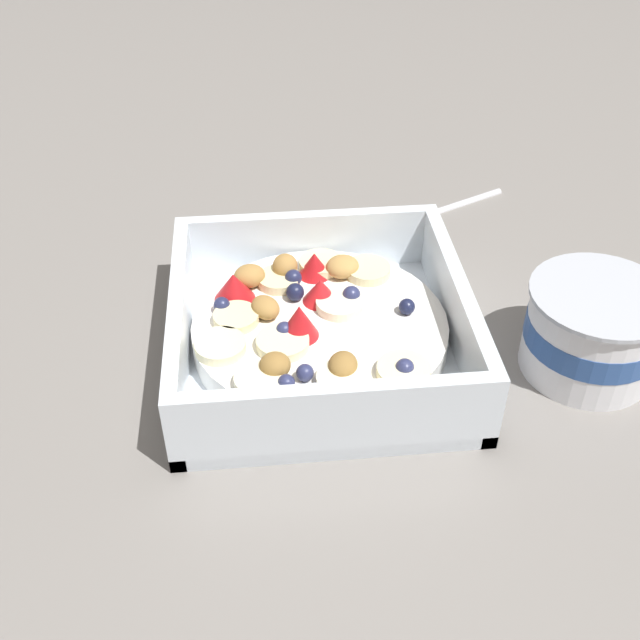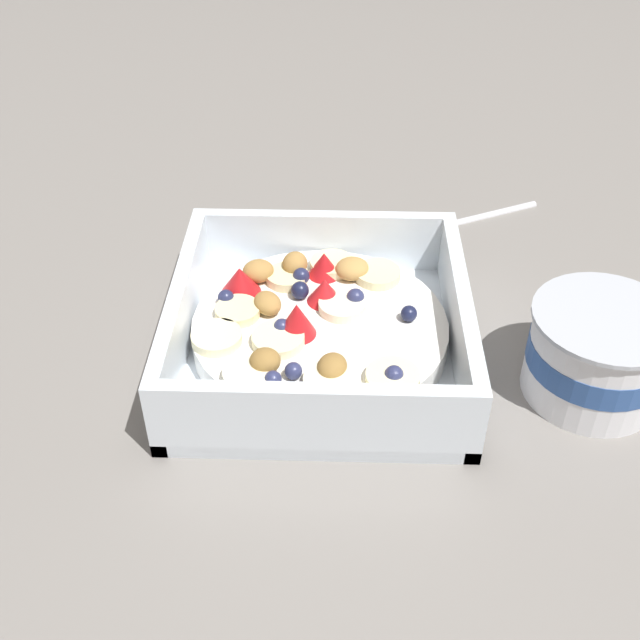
# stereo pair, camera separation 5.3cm
# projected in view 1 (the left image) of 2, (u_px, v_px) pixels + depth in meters

# --- Properties ---
(ground_plane) EXTENTS (2.40, 2.40, 0.00)m
(ground_plane) POSITION_uv_depth(u_px,v_px,m) (300.00, 366.00, 0.54)
(ground_plane) COLOR gray
(fruit_bowl) EXTENTS (0.20, 0.20, 0.06)m
(fruit_bowl) POSITION_uv_depth(u_px,v_px,m) (318.00, 330.00, 0.54)
(fruit_bowl) COLOR white
(fruit_bowl) RESTS_ON ground
(spoon) EXTENTS (0.09, 0.17, 0.01)m
(spoon) POSITION_uv_depth(u_px,v_px,m) (393.00, 223.00, 0.68)
(spoon) COLOR silver
(spoon) RESTS_ON ground
(yogurt_cup) EXTENTS (0.09, 0.09, 0.06)m
(yogurt_cup) POSITION_uv_depth(u_px,v_px,m) (593.00, 330.00, 0.52)
(yogurt_cup) COLOR white
(yogurt_cup) RESTS_ON ground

